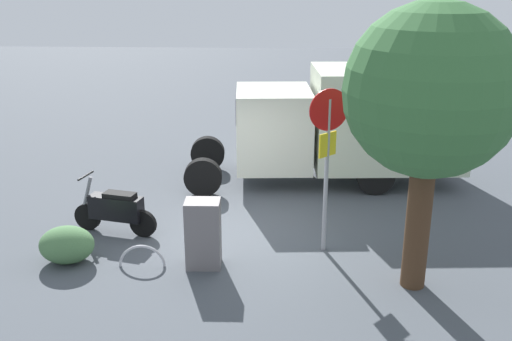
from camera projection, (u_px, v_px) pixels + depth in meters
name	position (u px, v px, depth m)	size (l,w,h in m)	color
ground_plane	(237.00, 233.00, 11.88)	(60.00, 60.00, 0.00)	#474D54
box_truck_near	(348.00, 120.00, 14.36)	(6.88, 2.62, 2.85)	black
motorcycle	(116.00, 209.00, 11.72)	(1.78, 0.70, 1.20)	black
stop_sign	(328.00, 146.00, 10.50)	(0.71, 0.33, 3.13)	#9E9EA3
street_tree	(431.00, 93.00, 8.86)	(2.71, 2.71, 4.70)	#47301E
utility_cabinet	(203.00, 234.00, 10.37)	(0.62, 0.46, 1.26)	slate
bike_rack_hoop	(142.00, 266.00, 10.55)	(0.85, 0.85, 0.05)	#B7B7BC
shrub_near_sign	(67.00, 245.00, 10.61)	(1.00, 0.82, 0.68)	#4B7647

